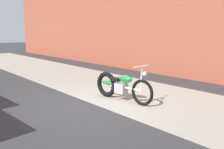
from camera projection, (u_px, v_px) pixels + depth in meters
ground_plane at (94, 104)px, 6.70m from camera, size 80.00×80.00×0.00m
sidewalk_slab at (141, 94)px, 7.79m from camera, size 36.00×3.50×0.01m
motorcycle_green at (119, 86)px, 7.10m from camera, size 2.00×0.58×1.03m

